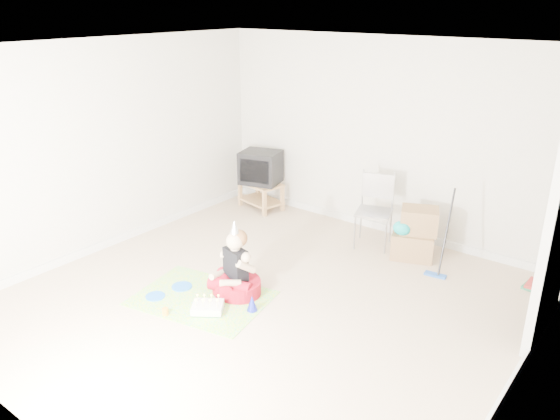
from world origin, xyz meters
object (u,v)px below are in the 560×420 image
Objects in this scene: tv_stand at (261,193)px; birthday_cake at (208,308)px; folding_chair at (374,212)px; crt_tv at (261,167)px; seated_woman at (236,277)px; cardboard_boxes at (415,234)px.

tv_stand is 1.81× the size of birthday_cake.
folding_chair is 2.57m from birthday_cake.
tv_stand is 0.41m from crt_tv.
tv_stand is 1.28× the size of crt_tv.
tv_stand is 2.04m from folding_chair.
seated_woman is (1.44, -2.17, -0.47)m from crt_tv.
crt_tv is 3.09m from birthday_cake.
folding_chair reaches higher than crt_tv.
tv_stand is 0.85× the size of seated_woman.
folding_chair is at bearing 77.49° from birthday_cake.
crt_tv is 1.41× the size of birthday_cake.
tv_stand is at bearing 123.62° from seated_woman.
folding_chair is at bearing -5.04° from tv_stand.
folding_chair is 0.59m from cardboard_boxes.
crt_tv is 2.04m from folding_chair.
crt_tv is at bearing 176.38° from cardboard_boxes.
folding_chair reaches higher than tv_stand.
birthday_cake is (1.48, -2.65, -0.20)m from tv_stand.
folding_chair reaches higher than birthday_cake.
tv_stand is at bearing -60.73° from crt_tv.
crt_tv is (-0.00, 0.00, 0.41)m from tv_stand.
folding_chair is 2.09m from seated_woman.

